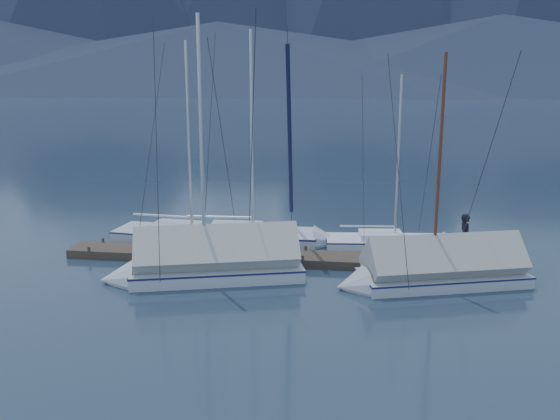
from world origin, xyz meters
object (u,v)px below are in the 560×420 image
(sailboat_open_right, at_px, (404,244))
(sailboat_open_left, at_px, (203,238))
(sailboat_open_mid, at_px, (265,239))
(sailboat_covered_far, at_px, (201,266))
(person, at_px, (465,238))
(sailboat_covered_near, at_px, (429,273))

(sailboat_open_right, bearing_deg, sailboat_open_left, -177.46)
(sailboat_open_mid, distance_m, sailboat_open_right, 6.33)
(sailboat_covered_far, height_order, person, sailboat_covered_far)
(sailboat_open_right, xyz_separation_m, sailboat_covered_near, (0.56, -4.91, 0.31))
(sailboat_open_right, bearing_deg, person, -53.83)
(sailboat_covered_near, bearing_deg, person, 52.45)
(sailboat_open_right, bearing_deg, sailboat_covered_far, -145.68)
(sailboat_covered_near, xyz_separation_m, person, (1.55, 2.02, 0.84))
(sailboat_open_mid, height_order, sailboat_open_right, sailboat_open_mid)
(sailboat_covered_near, distance_m, sailboat_covered_far, 8.49)
(sailboat_open_left, xyz_separation_m, sailboat_open_right, (9.21, 0.41, -0.03))
(sailboat_open_mid, bearing_deg, sailboat_open_left, -175.69)
(sailboat_open_left, xyz_separation_m, sailboat_covered_far, (1.29, -5.00, 0.34))
(sailboat_open_mid, relative_size, sailboat_covered_far, 0.98)
(sailboat_open_mid, relative_size, person, 5.42)
(person, bearing_deg, sailboat_open_left, 66.79)
(sailboat_covered_near, bearing_deg, sailboat_covered_far, -176.62)
(sailboat_open_right, relative_size, person, 4.34)
(sailboat_open_mid, height_order, sailboat_covered_near, sailboat_open_mid)
(sailboat_open_left, relative_size, person, 5.16)
(sailboat_covered_near, height_order, sailboat_covered_far, sailboat_covered_far)
(sailboat_open_left, relative_size, sailboat_covered_near, 1.07)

